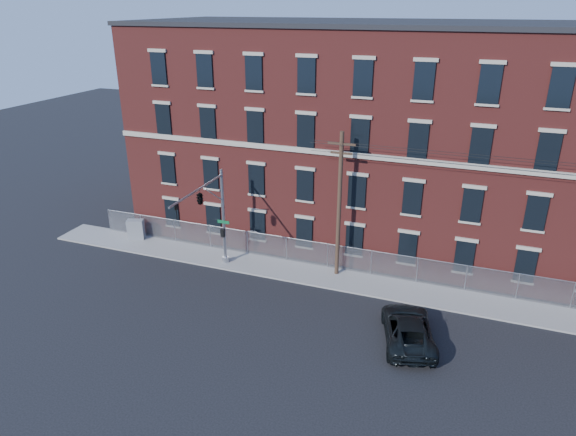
# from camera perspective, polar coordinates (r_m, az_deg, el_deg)

# --- Properties ---
(ground) EXTENTS (140.00, 140.00, 0.00)m
(ground) POSITION_cam_1_polar(r_m,az_deg,el_deg) (32.23, -0.82, -10.20)
(ground) COLOR black
(ground) RESTS_ON ground
(sidewalk) EXTENTS (65.00, 3.00, 0.12)m
(sidewalk) POSITION_cam_1_polar(r_m,az_deg,el_deg) (34.96, 21.29, -8.97)
(sidewalk) COLOR #989590
(sidewalk) RESTS_ON ground
(mill_building) EXTENTS (55.30, 14.32, 16.30)m
(mill_building) POSITION_cam_1_polar(r_m,az_deg,el_deg) (40.32, 23.02, 7.47)
(mill_building) COLOR maroon
(mill_building) RESTS_ON ground
(chain_link_fence) EXTENTS (59.06, 0.06, 1.85)m
(chain_link_fence) POSITION_cam_1_polar(r_m,az_deg,el_deg) (35.62, 21.53, -6.55)
(chain_link_fence) COLOR #A5A8AD
(chain_link_fence) RESTS_ON ground
(traffic_signal_mast) EXTENTS (0.90, 6.75, 7.00)m
(traffic_signal_mast) POSITION_cam_1_polar(r_m,az_deg,el_deg) (33.88, -9.04, 1.45)
(traffic_signal_mast) COLOR #9EA0A5
(traffic_signal_mast) RESTS_ON ground
(utility_pole_near) EXTENTS (1.80, 0.28, 10.00)m
(utility_pole_near) POSITION_cam_1_polar(r_m,az_deg,el_deg) (34.05, 5.68, 1.64)
(utility_pole_near) COLOR #3F2C1F
(utility_pole_near) RESTS_ON ground
(pickup_truck) EXTENTS (3.97, 6.11, 1.57)m
(pickup_truck) POSITION_cam_1_polar(r_m,az_deg,el_deg) (30.03, 13.11, -11.81)
(pickup_truck) COLOR black
(pickup_truck) RESTS_ON ground
(utility_cabinet) EXTENTS (1.41, 1.03, 1.59)m
(utility_cabinet) POSITION_cam_1_polar(r_m,az_deg,el_deg) (42.63, -16.43, -1.20)
(utility_cabinet) COLOR gray
(utility_cabinet) RESTS_ON sidewalk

